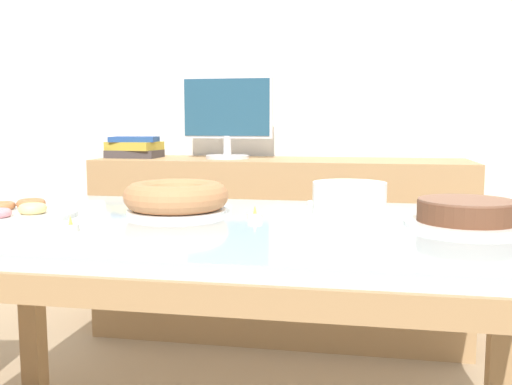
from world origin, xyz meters
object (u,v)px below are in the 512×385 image
at_px(tealight_left_edge, 314,203).
at_px(tealight_near_front, 71,227).
at_px(book_stack, 135,147).
at_px(pastry_platter, 12,213).
at_px(plate_stack, 349,198).
at_px(tealight_right_edge, 255,216).
at_px(cake_chocolate_round, 466,214).
at_px(cake_golden_bundt, 176,198).
at_px(computer_monitor, 227,118).

bearing_deg(tealight_left_edge, tealight_near_front, -135.74).
relative_size(book_stack, tealight_left_edge, 6.17).
distance_m(pastry_platter, tealight_near_front, 0.30).
relative_size(plate_stack, tealight_right_edge, 5.25).
xyz_separation_m(cake_chocolate_round, pastry_platter, (-1.20, -0.08, -0.02)).
bearing_deg(tealight_right_edge, pastry_platter, -172.30).
bearing_deg(book_stack, cake_chocolate_round, -39.81).
relative_size(cake_golden_bundt, plate_stack, 1.41).
height_order(cake_chocolate_round, tealight_near_front, cake_chocolate_round).
xyz_separation_m(computer_monitor, pastry_platter, (-0.33, -1.19, -0.27)).
height_order(book_stack, tealight_left_edge, book_stack).
height_order(pastry_platter, tealight_near_front, pastry_platter).
bearing_deg(cake_golden_bundt, tealight_right_edge, -13.16).
bearing_deg(cake_golden_bundt, tealight_left_edge, 30.92).
xyz_separation_m(computer_monitor, tealight_left_edge, (0.47, -0.82, -0.27)).
bearing_deg(plate_stack, book_stack, 137.52).
bearing_deg(tealight_left_edge, tealight_right_edge, -115.79).
height_order(tealight_near_front, tealight_right_edge, same).
bearing_deg(computer_monitor, book_stack, 179.82).
height_order(computer_monitor, cake_chocolate_round, computer_monitor).
distance_m(cake_golden_bundt, tealight_near_front, 0.34).
relative_size(computer_monitor, tealight_left_edge, 10.60).
distance_m(book_stack, tealight_right_edge, 1.36).
bearing_deg(cake_golden_bundt, tealight_near_front, -118.72).
height_order(plate_stack, tealight_right_edge, plate_stack).
distance_m(computer_monitor, cake_chocolate_round, 1.43).
distance_m(book_stack, tealight_left_edge, 1.24).
bearing_deg(plate_stack, computer_monitor, 121.49).
xyz_separation_m(pastry_platter, plate_stack, (0.91, 0.24, 0.03)).
bearing_deg(computer_monitor, tealight_near_front, -92.92).
bearing_deg(pastry_platter, tealight_left_edge, 24.85).
xyz_separation_m(cake_golden_bundt, tealight_right_edge, (0.24, -0.06, -0.04)).
height_order(plate_stack, tealight_near_front, plate_stack).
relative_size(cake_chocolate_round, plate_stack, 1.45).
relative_size(cake_chocolate_round, tealight_left_edge, 7.59).
height_order(cake_golden_bundt, tealight_right_edge, cake_golden_bundt).
height_order(computer_monitor, book_stack, computer_monitor).
bearing_deg(plate_stack, cake_chocolate_round, -28.40).
height_order(book_stack, cake_golden_bundt, book_stack).
distance_m(cake_chocolate_round, tealight_right_edge, 0.54).
xyz_separation_m(book_stack, plate_stack, (1.04, -0.95, -0.10)).
relative_size(cake_chocolate_round, pastry_platter, 0.88).
relative_size(book_stack, cake_chocolate_round, 0.81).
height_order(pastry_platter, tealight_left_edge, pastry_platter).
bearing_deg(tealight_right_edge, cake_golden_bundt, 166.84).
xyz_separation_m(plate_stack, tealight_right_edge, (-0.25, -0.15, -0.03)).
height_order(cake_golden_bundt, tealight_left_edge, cake_golden_bundt).
relative_size(book_stack, tealight_near_front, 6.17).
xyz_separation_m(computer_monitor, tealight_right_edge, (0.33, -1.10, -0.27)).
xyz_separation_m(pastry_platter, tealight_near_front, (0.26, -0.16, -0.00)).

